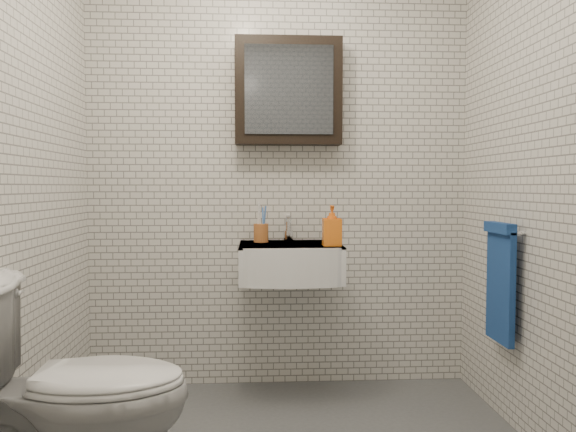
{
  "coord_description": "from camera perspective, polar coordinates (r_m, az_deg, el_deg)",
  "views": [
    {
      "loc": [
        -0.14,
        -2.27,
        1.16
      ],
      "look_at": [
        0.02,
        0.45,
        1.02
      ],
      "focal_mm": 35.0,
      "sensor_mm": 36.0,
      "label": 1
    }
  ],
  "objects": [
    {
      "name": "room_shell",
      "position": [
        2.3,
        0.13,
        10.59
      ],
      "size": [
        2.22,
        2.02,
        2.51
      ],
      "color": "silver",
      "rests_on": "ground"
    },
    {
      "name": "washbasin",
      "position": [
        3.04,
        0.24,
        -4.67
      ],
      "size": [
        0.55,
        0.5,
        0.2
      ],
      "color": "white",
      "rests_on": "room_shell"
    },
    {
      "name": "faucet",
      "position": [
        3.22,
        0.03,
        -1.36
      ],
      "size": [
        0.06,
        0.2,
        0.15
      ],
      "color": "silver",
      "rests_on": "washbasin"
    },
    {
      "name": "mirror_cabinet",
      "position": [
        3.25,
        0.03,
        12.52
      ],
      "size": [
        0.6,
        0.15,
        0.6
      ],
      "color": "black",
      "rests_on": "room_shell"
    },
    {
      "name": "towel_rail",
      "position": [
        2.91,
        20.78,
        -5.85
      ],
      "size": [
        0.09,
        0.3,
        0.58
      ],
      "color": "silver",
      "rests_on": "room_shell"
    },
    {
      "name": "toothbrush_cup",
      "position": [
        3.16,
        -2.76,
        -1.63
      ],
      "size": [
        0.08,
        0.08,
        0.23
      ],
      "rotation": [
        0.0,
        0.0,
        -0.02
      ],
      "color": "#AB5E2A",
      "rests_on": "washbasin"
    },
    {
      "name": "soap_bottle",
      "position": [
        2.97,
        4.49,
        -0.98
      ],
      "size": [
        0.1,
        0.1,
        0.21
      ],
      "primitive_type": "imported",
      "rotation": [
        0.0,
        0.0,
        -0.02
      ],
      "color": "#FD551A",
      "rests_on": "washbasin"
    },
    {
      "name": "toilet",
      "position": [
        2.23,
        -21.29,
        -16.44
      ],
      "size": [
        0.85,
        0.51,
        0.85
      ],
      "primitive_type": "imported",
      "rotation": [
        0.0,
        0.0,
        1.61
      ],
      "color": "white",
      "rests_on": "ground"
    }
  ]
}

